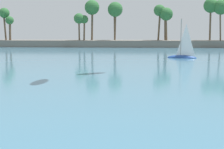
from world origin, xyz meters
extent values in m
cube|color=teal|center=(0.00, 66.32, 0.03)|extent=(220.00, 116.21, 0.06)
cube|color=slate|center=(0.00, 84.43, 0.90)|extent=(80.50, 6.00, 1.80)
cylinder|color=brown|center=(-3.24, 85.42, 5.85)|extent=(0.52, 0.70, 8.11)
sphere|color=#2D6633|center=(-3.24, 85.42, 9.90)|extent=(2.98, 2.98, 2.98)
cylinder|color=brown|center=(8.41, 85.13, 5.63)|extent=(0.85, 0.55, 7.68)
sphere|color=#2D6633|center=(8.41, 85.13, 9.46)|extent=(2.97, 2.97, 2.97)
cylinder|color=brown|center=(-30.43, 83.30, 4.37)|extent=(0.68, 0.55, 5.15)
sphere|color=#2D6633|center=(-30.43, 83.30, 6.94)|extent=(2.13, 2.13, 2.13)
cylinder|color=brown|center=(-9.04, 84.65, 6.03)|extent=(0.62, 0.89, 8.47)
sphere|color=#2D6633|center=(-9.04, 84.65, 10.25)|extent=(3.81, 3.81, 3.81)
cylinder|color=brown|center=(-12.24, 83.09, 4.59)|extent=(0.50, 0.68, 5.60)
sphere|color=#2D6633|center=(-12.24, 83.09, 7.38)|extent=(2.67, 2.67, 2.67)
cylinder|color=brown|center=(-32.06, 84.11, 5.33)|extent=(0.69, 0.69, 7.07)
sphere|color=#2D6633|center=(-32.06, 84.11, 8.85)|extent=(2.69, 2.69, 2.69)
cylinder|color=brown|center=(21.43, 84.95, 6.22)|extent=(0.52, 0.62, 8.85)
sphere|color=#2D6633|center=(21.43, 84.95, 10.64)|extent=(3.71, 3.71, 3.71)
cylinder|color=brown|center=(-3.05, 85.24, 5.78)|extent=(0.66, 0.72, 7.98)
sphere|color=#2D6633|center=(-3.05, 85.24, 9.76)|extent=(3.88, 3.88, 3.88)
cylinder|color=brown|center=(10.08, 84.23, 5.14)|extent=(0.87, 0.81, 6.71)
sphere|color=#2D6633|center=(10.08, 84.23, 8.47)|extent=(3.34, 3.34, 3.34)
cylinder|color=brown|center=(-10.99, 83.63, 4.48)|extent=(0.58, 0.43, 5.38)
sphere|color=#2D6633|center=(-10.99, 83.63, 7.17)|extent=(2.14, 2.14, 2.14)
cylinder|color=brown|center=(10.01, 85.45, 5.08)|extent=(0.67, 0.66, 6.58)
sphere|color=#2D6633|center=(10.01, 85.45, 8.36)|extent=(2.65, 2.65, 2.65)
cylinder|color=brown|center=(23.71, 83.93, 5.99)|extent=(0.86, 0.60, 8.40)
sphere|color=#2D6633|center=(23.71, 83.93, 10.18)|extent=(3.81, 3.81, 3.81)
ellipsoid|color=#234793|center=(9.36, 52.66, 0.06)|extent=(4.99, 2.53, 0.96)
cylinder|color=gray|center=(9.13, 52.72, 3.53)|extent=(0.14, 0.14, 5.98)
pyramid|color=white|center=(9.92, 52.53, 3.08)|extent=(2.13, 0.65, 5.09)
camera|label=1|loc=(0.62, -2.79, 4.99)|focal=53.46mm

